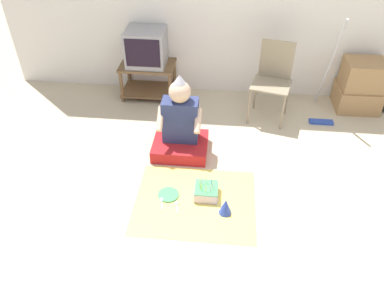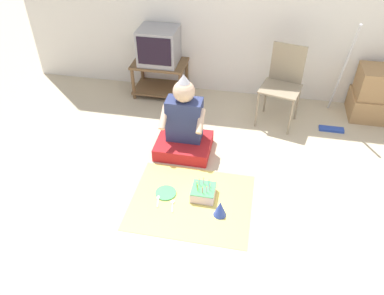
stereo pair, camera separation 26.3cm
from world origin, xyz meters
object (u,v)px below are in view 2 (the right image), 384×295
at_px(cardboard_box_stack, 375,95).
at_px(party_hat_blue, 220,208).
at_px(dust_mop, 338,97).
at_px(tv, 159,46).
at_px(paper_plate, 166,193).
at_px(person_seated, 184,128).
at_px(birthday_cake, 203,192).
at_px(folding_chair, 283,80).

distance_m(cardboard_box_stack, party_hat_blue, 2.52).
distance_m(dust_mop, party_hat_blue, 2.03).
xyz_separation_m(tv, dust_mop, (2.17, -0.31, -0.30)).
bearing_deg(paper_plate, person_seated, 87.46).
bearing_deg(tv, birthday_cake, -63.79).
bearing_deg(birthday_cake, dust_mop, 49.05).
bearing_deg(folding_chair, person_seated, -140.72).
distance_m(dust_mop, paper_plate, 2.26).
relative_size(folding_chair, dust_mop, 0.73).
distance_m(cardboard_box_stack, paper_plate, 2.79).
distance_m(cardboard_box_stack, birthday_cake, 2.50).
xyz_separation_m(tv, cardboard_box_stack, (2.64, -0.03, -0.38)).
relative_size(cardboard_box_stack, paper_plate, 3.12).
xyz_separation_m(tv, folding_chair, (1.54, -0.33, -0.14)).
height_order(birthday_cake, paper_plate, birthday_cake).
bearing_deg(person_seated, birthday_cake, -63.98).
relative_size(tv, cardboard_box_stack, 0.76).
height_order(cardboard_box_stack, party_hat_blue, cardboard_box_stack).
bearing_deg(tv, cardboard_box_stack, -0.74).
relative_size(person_seated, paper_plate, 4.48).
distance_m(cardboard_box_stack, person_seated, 2.36).
xyz_separation_m(person_seated, party_hat_blue, (0.51, -0.86, -0.21)).
bearing_deg(cardboard_box_stack, paper_plate, -139.75).
relative_size(dust_mop, paper_plate, 6.29).
bearing_deg(person_seated, tv, 116.31).
relative_size(cardboard_box_stack, party_hat_blue, 3.95).
bearing_deg(folding_chair, paper_plate, -124.03).
xyz_separation_m(cardboard_box_stack, party_hat_blue, (-1.58, -1.96, -0.21)).
distance_m(folding_chair, dust_mop, 0.65).
xyz_separation_m(folding_chair, party_hat_blue, (-0.47, -1.66, -0.45)).
distance_m(birthday_cake, paper_plate, 0.36).
distance_m(party_hat_blue, paper_plate, 0.57).
xyz_separation_m(folding_chair, cardboard_box_stack, (1.10, 0.29, -0.24)).
height_order(tv, paper_plate, tv).
bearing_deg(dust_mop, cardboard_box_stack, 30.37).
distance_m(folding_chair, paper_plate, 1.88).
bearing_deg(tv, folding_chair, -11.97).
bearing_deg(birthday_cake, person_seated, 116.02).
xyz_separation_m(folding_chair, paper_plate, (-1.01, -1.50, -0.52)).
distance_m(person_seated, party_hat_blue, 1.02).
relative_size(tv, person_seated, 0.53).
distance_m(birthday_cake, party_hat_blue, 0.27).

